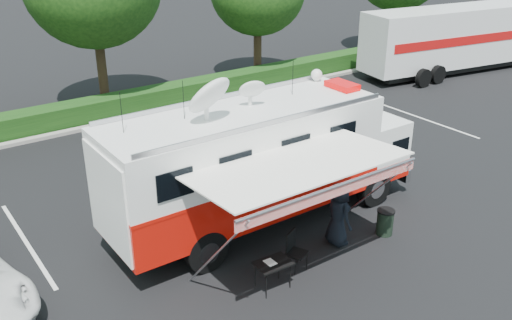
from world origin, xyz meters
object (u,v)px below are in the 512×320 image
Objects in this scene: command_truck at (263,161)px; trash_bin at (385,222)px; semi_trailer at (457,38)px; folding_table at (273,264)px.

command_truck is 4.08m from trash_bin.
command_truck is 0.81× the size of semi_trailer.
command_truck reaches higher than semi_trailer.
command_truck is at bearing 133.06° from trash_bin.
semi_trailer reaches higher than trash_bin.
folding_table is (-1.82, -2.92, -1.33)m from command_truck.
command_truck is at bearing 58.09° from folding_table.
semi_trailer reaches higher than folding_table.
command_truck is 12.58× the size of trash_bin.
trash_bin is at bearing -148.53° from semi_trailer.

